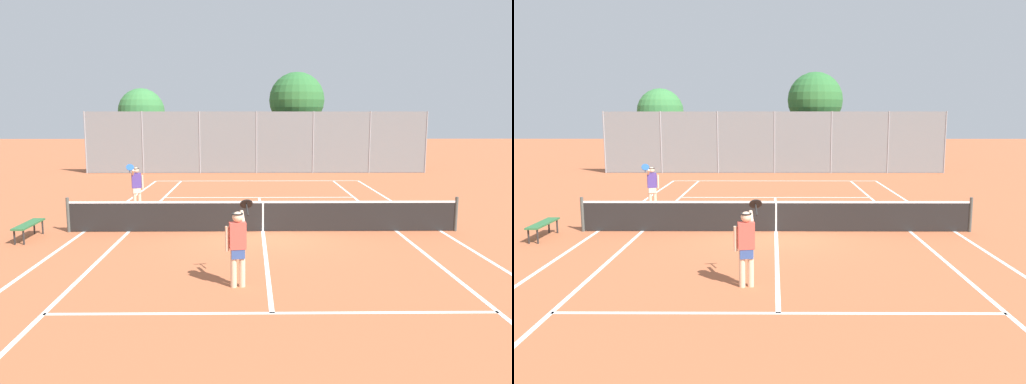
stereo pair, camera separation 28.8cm
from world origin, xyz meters
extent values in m
plane|color=#B25B38|center=(0.00, 0.00, 0.00)|extent=(120.00, 120.00, 0.00)
cube|color=white|center=(0.00, 11.90, 0.00)|extent=(11.00, 0.10, 0.01)
cube|color=white|center=(-5.50, 0.00, 0.00)|extent=(0.10, 23.80, 0.01)
cube|color=white|center=(5.50, 0.00, 0.00)|extent=(0.10, 23.80, 0.01)
cube|color=white|center=(-4.13, 0.00, 0.00)|extent=(0.10, 23.80, 0.01)
cube|color=white|center=(4.13, 0.00, 0.00)|extent=(0.10, 23.80, 0.01)
cube|color=white|center=(0.00, -6.40, 0.00)|extent=(8.26, 0.10, 0.01)
cube|color=white|center=(0.00, 6.40, 0.00)|extent=(8.26, 0.10, 0.01)
cube|color=white|center=(0.00, 0.00, 0.00)|extent=(0.10, 12.80, 0.01)
cylinder|color=#474C47|center=(-5.95, 0.00, 0.53)|extent=(0.10, 0.10, 1.07)
cylinder|color=#474C47|center=(5.95, 0.00, 0.53)|extent=(0.10, 0.10, 1.07)
cube|color=black|center=(0.00, 0.00, 0.46)|extent=(11.90, 0.02, 0.89)
cube|color=white|center=(0.00, 0.00, 0.92)|extent=(11.90, 0.03, 0.06)
cube|color=white|center=(0.00, 0.00, 0.44)|extent=(0.05, 0.03, 0.89)
cylinder|color=beige|center=(-0.74, -5.00, 0.41)|extent=(0.13, 0.13, 0.82)
cylinder|color=beige|center=(-0.56, -4.97, 0.41)|extent=(0.13, 0.13, 0.82)
cube|color=#334C8C|center=(-0.65, -4.99, 0.74)|extent=(0.30, 0.22, 0.24)
cube|color=#D84C3F|center=(-0.65, -4.99, 1.10)|extent=(0.37, 0.25, 0.56)
sphere|color=beige|center=(-0.65, -4.99, 1.49)|extent=(0.22, 0.22, 0.22)
cylinder|color=black|center=(-0.65, -4.99, 1.56)|extent=(0.23, 0.23, 0.02)
cylinder|color=beige|center=(-0.87, -5.02, 1.04)|extent=(0.08, 0.08, 0.52)
cylinder|color=beige|center=(-0.54, -4.83, 1.39)|extent=(0.15, 0.46, 0.35)
cylinder|color=black|center=(-0.46, -4.55, 1.55)|extent=(0.07, 0.25, 0.22)
cylinder|color=black|center=(-0.47, -4.43, 1.66)|extent=(0.31, 0.24, 0.23)
cylinder|color=beige|center=(-4.61, 3.77, 0.41)|extent=(0.13, 0.13, 0.82)
cylinder|color=beige|center=(-4.78, 3.72, 0.41)|extent=(0.13, 0.13, 0.82)
cube|color=beige|center=(-4.69, 3.74, 0.74)|extent=(0.32, 0.26, 0.24)
cube|color=#4C388C|center=(-4.69, 3.74, 1.10)|extent=(0.39, 0.30, 0.56)
sphere|color=beige|center=(-4.69, 3.74, 1.49)|extent=(0.22, 0.22, 0.22)
cylinder|color=black|center=(-4.69, 3.74, 1.56)|extent=(0.23, 0.23, 0.02)
cylinder|color=beige|center=(-4.48, 3.81, 1.04)|extent=(0.08, 0.08, 0.52)
cylinder|color=beige|center=(-4.77, 3.57, 1.39)|extent=(0.22, 0.46, 0.35)
cylinder|color=#1E4C99|center=(-4.81, 3.28, 1.55)|extent=(0.11, 0.25, 0.22)
cylinder|color=#1E4C99|center=(-4.77, 3.17, 1.66)|extent=(0.33, 0.28, 0.23)
sphere|color=#D1DB33|center=(3.39, 3.20, 0.03)|extent=(0.07, 0.07, 0.07)
sphere|color=#D1DB33|center=(1.07, 3.83, 0.03)|extent=(0.07, 0.07, 0.07)
cube|color=#2D6638|center=(-6.78, -0.87, 0.44)|extent=(0.36, 1.50, 0.05)
cylinder|color=#262626|center=(-6.65, -0.23, 0.21)|extent=(0.05, 0.05, 0.41)
cylinder|color=#262626|center=(-6.65, -1.50, 0.21)|extent=(0.05, 0.05, 0.41)
cylinder|color=#262626|center=(-6.90, -0.23, 0.21)|extent=(0.05, 0.05, 0.41)
cylinder|color=#262626|center=(-6.90, -1.50, 0.21)|extent=(0.05, 0.05, 0.41)
cylinder|color=gray|center=(-10.43, 15.59, 1.89)|extent=(0.08, 0.08, 3.77)
cylinder|color=gray|center=(-6.95, 15.59, 1.89)|extent=(0.08, 0.08, 3.77)
cylinder|color=gray|center=(-3.48, 15.59, 1.89)|extent=(0.08, 0.08, 3.77)
cylinder|color=gray|center=(0.00, 15.59, 1.89)|extent=(0.08, 0.08, 3.77)
cylinder|color=gray|center=(3.48, 15.59, 1.89)|extent=(0.08, 0.08, 3.77)
cylinder|color=gray|center=(6.95, 15.59, 1.89)|extent=(0.08, 0.08, 3.77)
cylinder|color=gray|center=(10.43, 15.59, 1.89)|extent=(0.08, 0.08, 3.77)
cube|color=slate|center=(0.00, 15.59, 1.89)|extent=(20.85, 0.02, 3.73)
cylinder|color=brown|center=(-7.55, 18.42, 1.35)|extent=(0.24, 0.24, 2.70)
sphere|color=#387A3D|center=(-7.55, 18.42, 3.76)|extent=(3.04, 3.04, 3.04)
sphere|color=#387A3D|center=(-7.91, 18.14, 3.38)|extent=(1.80, 1.80, 1.80)
cylinder|color=brown|center=(2.65, 17.80, 1.62)|extent=(0.28, 0.28, 3.25)
sphere|color=#2D6B33|center=(2.65, 17.80, 4.50)|extent=(3.58, 3.58, 3.58)
sphere|color=#2D6B33|center=(2.51, 18.13, 4.05)|extent=(2.25, 2.25, 2.25)
camera|label=1|loc=(-0.39, -14.98, 3.55)|focal=35.00mm
camera|label=2|loc=(-0.11, -14.98, 3.55)|focal=35.00mm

